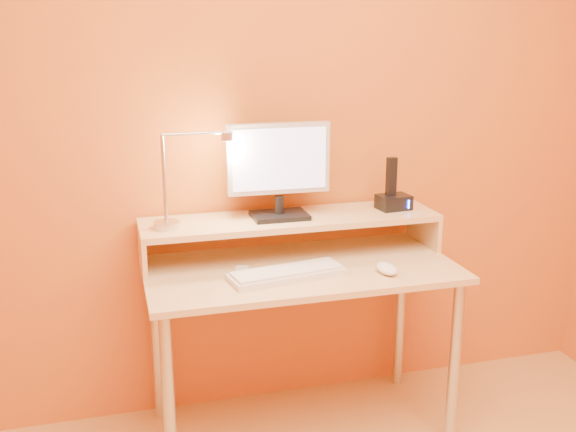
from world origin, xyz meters
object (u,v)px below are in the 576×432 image
object	(u,v)px
monitor_panel	(279,158)
keyboard	(287,274)
phone_dock	(394,202)
mouse	(387,268)
lamp_base	(167,225)
remote_control	(240,276)

from	to	relation	value
monitor_panel	keyboard	xyz separation A→B (m)	(-0.04, -0.26, -0.39)
monitor_panel	phone_dock	bearing A→B (deg)	0.19
keyboard	mouse	distance (m)	0.38
phone_dock	mouse	xyz separation A→B (m)	(-0.16, -0.31, -0.17)
monitor_panel	keyboard	bearing A→B (deg)	-96.80
phone_dock	lamp_base	bearing A→B (deg)	175.53
lamp_base	mouse	size ratio (longest dim) A/B	0.85
phone_dock	mouse	distance (m)	0.39
phone_dock	keyboard	world-z (taller)	phone_dock
monitor_panel	mouse	size ratio (longest dim) A/B	3.49
keyboard	remote_control	distance (m)	0.17
phone_dock	keyboard	bearing A→B (deg)	-161.21
phone_dock	mouse	world-z (taller)	phone_dock
phone_dock	keyboard	xyz separation A→B (m)	(-0.53, -0.25, -0.18)
lamp_base	mouse	world-z (taller)	lamp_base
lamp_base	phone_dock	size ratio (longest dim) A/B	0.77
remote_control	lamp_base	bearing A→B (deg)	160.08
monitor_panel	remote_control	world-z (taller)	monitor_panel
remote_control	monitor_panel	bearing A→B (deg)	64.07
monitor_panel	keyboard	size ratio (longest dim) A/B	0.94
monitor_panel	phone_dock	xyz separation A→B (m)	(0.49, -0.01, -0.21)
monitor_panel	phone_dock	distance (m)	0.54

